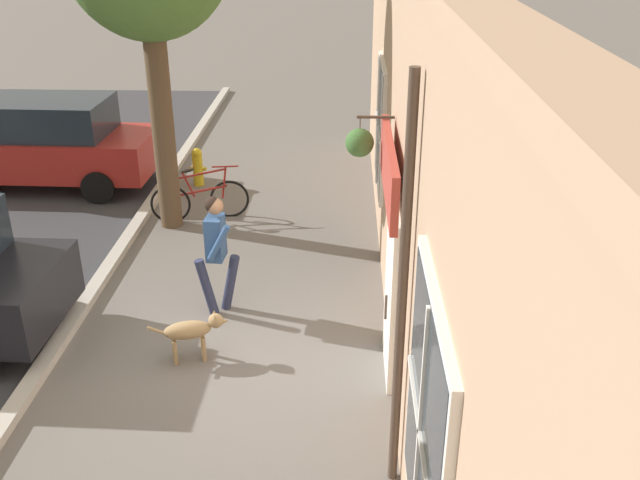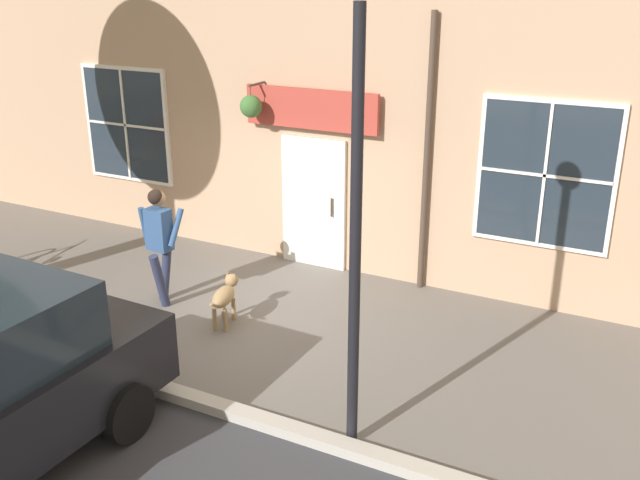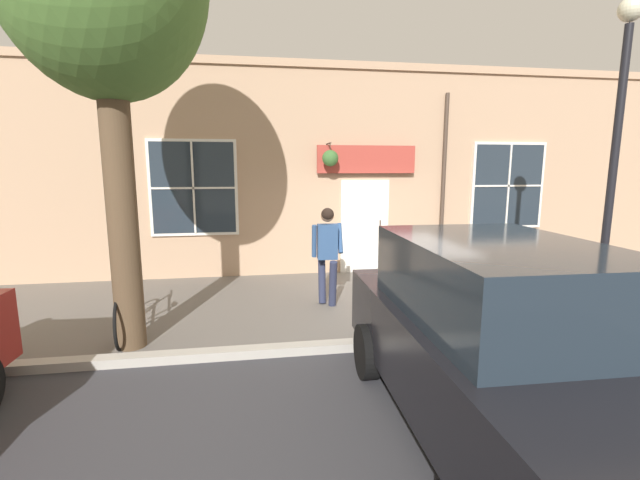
% 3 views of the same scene
% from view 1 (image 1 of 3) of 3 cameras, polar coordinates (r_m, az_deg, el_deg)
% --- Properties ---
extents(ground_plane, '(90.00, 90.00, 0.00)m').
position_cam_1_polar(ground_plane, '(9.10, -8.56, -9.19)').
color(ground_plane, '#66605B').
extents(storefront_facade, '(0.95, 18.00, 4.61)m').
position_cam_1_polar(storefront_facade, '(7.91, 7.29, 4.36)').
color(storefront_facade, tan).
rests_on(storefront_facade, ground_plane).
extents(pedestrian_walking, '(0.61, 0.57, 1.71)m').
position_cam_1_polar(pedestrian_walking, '(9.55, -8.31, -0.33)').
color(pedestrian_walking, '#282D47').
rests_on(pedestrian_walking, ground_plane).
extents(dog_on_leash, '(0.96, 0.39, 0.63)m').
position_cam_1_polar(dog_on_leash, '(8.88, -10.16, -7.11)').
color(dog_on_leash, '#997A51').
rests_on(dog_on_leash, ground_plane).
extents(leaning_bicycle, '(1.70, 0.42, 1.00)m').
position_cam_1_polar(leaning_bicycle, '(12.84, -9.56, 3.24)').
color(leaning_bicycle, black).
rests_on(leaning_bicycle, ground_plane).
extents(parked_car_nearest_curb, '(4.34, 2.02, 1.75)m').
position_cam_1_polar(parked_car_nearest_curb, '(15.10, -21.05, 7.26)').
color(parked_car_nearest_curb, maroon).
rests_on(parked_car_nearest_curb, ground_plane).
extents(fire_hydrant, '(0.34, 0.20, 0.77)m').
position_cam_1_polar(fire_hydrant, '(14.47, -9.76, 5.84)').
color(fire_hydrant, gold).
rests_on(fire_hydrant, ground_plane).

